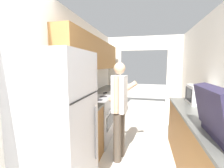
% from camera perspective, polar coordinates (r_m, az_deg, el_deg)
% --- Properties ---
extents(wall_left, '(0.38, 6.73, 2.50)m').
position_cam_1_polar(wall_left, '(2.98, -12.25, 5.13)').
color(wall_left, white).
rests_on(wall_left, ground_plane).
extents(wall_far_with_doorway, '(2.79, 0.06, 2.50)m').
position_cam_1_polar(wall_far_with_doorway, '(5.11, 11.80, 5.49)').
color(wall_far_with_doorway, white).
rests_on(wall_far_with_doorway, ground_plane).
extents(counter_left, '(0.62, 2.98, 0.90)m').
position_cam_1_polar(counter_left, '(3.79, -3.08, -9.82)').
color(counter_left, '#9E6B38').
rests_on(counter_left, ground_plane).
extents(counter_right, '(0.62, 2.25, 0.90)m').
position_cam_1_polar(counter_right, '(2.49, 31.88, -20.24)').
color(counter_right, '#9E6B38').
rests_on(counter_right, ground_plane).
extents(refrigerator, '(0.73, 0.74, 1.71)m').
position_cam_1_polar(refrigerator, '(1.87, -19.84, -15.30)').
color(refrigerator, '#B7B7BC').
rests_on(refrigerator, ground_plane).
extents(range_oven, '(0.66, 0.76, 1.04)m').
position_cam_1_polar(range_oven, '(3.18, -6.36, -13.11)').
color(range_oven, '#B7B7BC').
rests_on(range_oven, ground_plane).
extents(person, '(0.52, 0.41, 1.60)m').
position_cam_1_polar(person, '(2.46, 2.81, -9.40)').
color(person, '#4C4238').
rests_on(person, ground_plane).
extents(microwave, '(0.36, 0.44, 0.32)m').
position_cam_1_polar(microwave, '(2.93, 30.45, -3.54)').
color(microwave, white).
rests_on(microwave, counter_right).
extents(knife, '(0.15, 0.34, 0.02)m').
position_cam_1_polar(knife, '(3.61, -2.36, -3.21)').
color(knife, '#B7B7BC').
rests_on(knife, counter_left).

